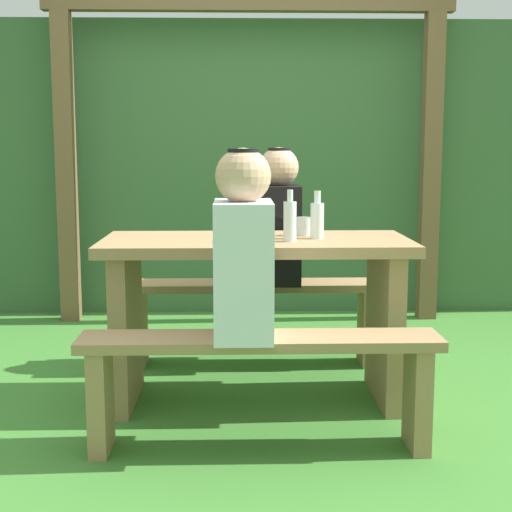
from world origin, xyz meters
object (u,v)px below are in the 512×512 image
at_px(person_black_coat, 279,221).
at_px(bottle_right, 290,220).
at_px(person_white_shirt, 243,251).
at_px(drinking_glass, 304,226).
at_px(bottle_left, 317,219).
at_px(bench_near, 260,369).
at_px(picnic_table, 256,292).
at_px(bench_far, 253,306).

bearing_deg(person_black_coat, bottle_right, -89.13).
bearing_deg(person_white_shirt, person_black_coat, 80.12).
height_order(person_white_shirt, drinking_glass, person_white_shirt).
bearing_deg(bottle_left, person_black_coat, 103.72).
bearing_deg(bench_near, person_white_shirt, 177.00).
bearing_deg(person_white_shirt, drinking_glass, 66.77).
bearing_deg(bottle_left, bench_near, -116.06).
relative_size(picnic_table, bottle_right, 6.12).
height_order(drinking_glass, bottle_right, bottle_right).
xyz_separation_m(drinking_glass, bottle_left, (0.05, -0.12, 0.05)).
relative_size(person_white_shirt, person_black_coat, 1.00).
bearing_deg(picnic_table, person_black_coat, 76.62).
relative_size(bench_near, drinking_glass, 16.21).
bearing_deg(bench_near, person_black_coat, 83.24).
height_order(picnic_table, bench_far, picnic_table).
bearing_deg(bench_far, person_black_coat, -1.39).
relative_size(bench_near, person_black_coat, 1.95).
bearing_deg(drinking_glass, person_black_coat, 101.41).
distance_m(bench_near, bottle_left, 0.82).
distance_m(bench_far, bottle_right, 0.88).
xyz_separation_m(bench_near, bottle_right, (0.15, 0.47, 0.53)).
height_order(person_white_shirt, bottle_right, person_white_shirt).
height_order(bench_near, drinking_glass, drinking_glass).
relative_size(picnic_table, person_white_shirt, 1.95).
xyz_separation_m(person_black_coat, bottle_right, (0.01, -0.68, 0.07)).
xyz_separation_m(bench_near, bench_far, (0.00, 1.15, 0.00)).
height_order(bench_near, person_white_shirt, person_white_shirt).
relative_size(person_black_coat, bottle_left, 3.31).
bearing_deg(bench_near, bottle_left, 63.94).
distance_m(person_white_shirt, bottle_right, 0.51).
bearing_deg(person_black_coat, picnic_table, -103.38).
xyz_separation_m(drinking_glass, bottle_right, (-0.08, -0.22, 0.05)).
height_order(bench_near, bottle_left, bottle_left).
height_order(bottle_left, bottle_right, bottle_right).
relative_size(bench_near, bottle_left, 6.44).
bearing_deg(person_black_coat, bottle_left, -76.28).
bearing_deg(bench_far, person_white_shirt, -93.15).
distance_m(bench_near, person_white_shirt, 0.47).
relative_size(bench_far, drinking_glass, 16.21).
distance_m(picnic_table, drinking_glass, 0.39).
distance_m(bench_near, bench_far, 1.15).
bearing_deg(person_white_shirt, picnic_table, 83.70).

